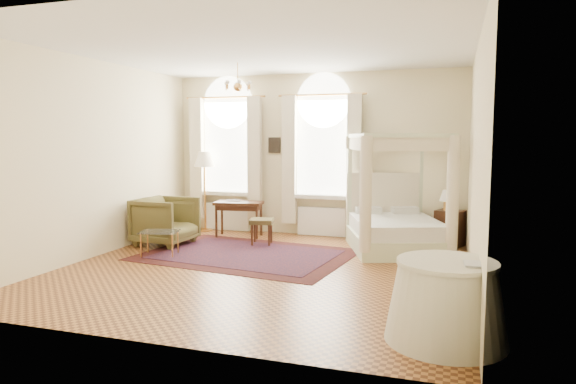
# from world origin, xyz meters

# --- Properties ---
(ground) EXTENTS (6.00, 6.00, 0.00)m
(ground) POSITION_xyz_m (0.00, 0.00, 0.00)
(ground) COLOR #A66730
(ground) RESTS_ON ground
(room_walls) EXTENTS (6.00, 6.00, 6.00)m
(room_walls) POSITION_xyz_m (0.00, 0.00, 1.98)
(room_walls) COLOR beige
(room_walls) RESTS_ON ground
(window_left) EXTENTS (1.62, 0.27, 3.29)m
(window_left) POSITION_xyz_m (-1.90, 2.87, 1.49)
(window_left) COLOR white
(window_left) RESTS_ON room_walls
(window_right) EXTENTS (1.62, 0.27, 3.29)m
(window_right) POSITION_xyz_m (0.20, 2.87, 1.49)
(window_right) COLOR white
(window_right) RESTS_ON room_walls
(chandelier) EXTENTS (0.51, 0.45, 0.50)m
(chandelier) POSITION_xyz_m (-0.90, 1.20, 2.91)
(chandelier) COLOR #C88C42
(chandelier) RESTS_ON room_walls
(wall_pictures) EXTENTS (2.54, 0.03, 0.39)m
(wall_pictures) POSITION_xyz_m (0.09, 2.97, 1.89)
(wall_pictures) COLOR black
(wall_pictures) RESTS_ON room_walls
(canopy_bed) EXTENTS (2.08, 2.30, 2.07)m
(canopy_bed) POSITION_xyz_m (1.78, 1.96, 0.47)
(canopy_bed) COLOR beige
(canopy_bed) RESTS_ON ground
(nightstand) EXTENTS (0.58, 0.56, 0.66)m
(nightstand) POSITION_xyz_m (2.70, 2.70, 0.33)
(nightstand) COLOR #3E1F11
(nightstand) RESTS_ON ground
(nightstand_lamp) EXTENTS (0.26, 0.26, 0.38)m
(nightstand_lamp) POSITION_xyz_m (2.63, 2.68, 0.91)
(nightstand_lamp) COLOR #C88C42
(nightstand_lamp) RESTS_ON nightstand
(writing_desk) EXTENTS (1.01, 0.62, 0.71)m
(writing_desk) POSITION_xyz_m (-1.39, 2.32, 0.61)
(writing_desk) COLOR #3E1F11
(writing_desk) RESTS_ON ground
(laptop) EXTENTS (0.32, 0.22, 0.02)m
(laptop) POSITION_xyz_m (-1.54, 2.42, 0.73)
(laptop) COLOR black
(laptop) RESTS_ON writing_desk
(stool) EXTENTS (0.51, 0.51, 0.49)m
(stool) POSITION_xyz_m (-0.66, 1.71, 0.41)
(stool) COLOR #473A1E
(stool) RESTS_ON ground
(armchair) EXTENTS (1.05, 1.03, 0.90)m
(armchair) POSITION_xyz_m (-2.38, 1.15, 0.45)
(armchair) COLOR #4E4621
(armchair) RESTS_ON ground
(coffee_table) EXTENTS (0.71, 0.57, 0.42)m
(coffee_table) POSITION_xyz_m (-2.00, 0.33, 0.38)
(coffee_table) COLOR silver
(coffee_table) RESTS_ON ground
(floor_lamp) EXTENTS (0.44, 0.44, 1.71)m
(floor_lamp) POSITION_xyz_m (-2.34, 2.70, 1.46)
(floor_lamp) COLOR #C88C42
(floor_lamp) RESTS_ON ground
(oriental_rug) EXTENTS (3.72, 2.88, 0.01)m
(oriental_rug) POSITION_xyz_m (-0.60, 0.82, 0.01)
(oriental_rug) COLOR #441410
(oriental_rug) RESTS_ON ground
(side_table) EXTENTS (1.19, 1.19, 0.81)m
(side_table) POSITION_xyz_m (2.70, -2.05, 0.40)
(side_table) COLOR silver
(side_table) RESTS_ON ground
(book) EXTENTS (0.20, 0.25, 0.02)m
(book) POSITION_xyz_m (2.85, -2.17, 0.82)
(book) COLOR black
(book) RESTS_ON side_table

